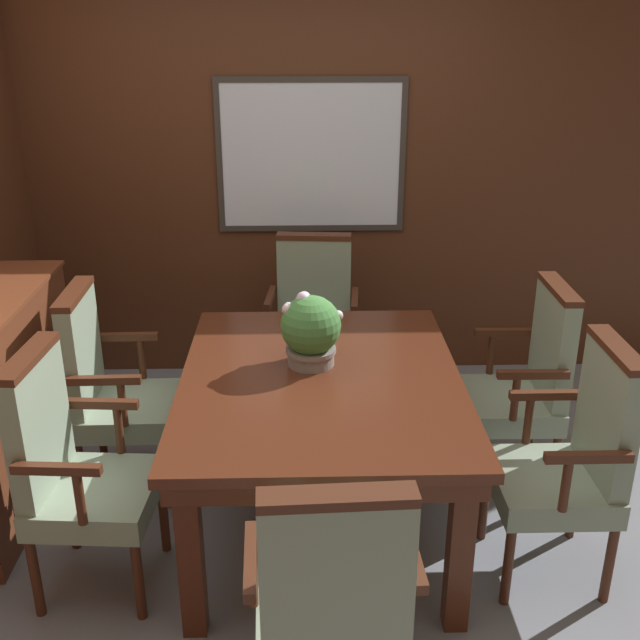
{
  "coord_description": "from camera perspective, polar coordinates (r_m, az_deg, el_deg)",
  "views": [
    {
      "loc": [
        0.08,
        -2.84,
        2.2
      ],
      "look_at": [
        0.16,
        0.21,
        0.96
      ],
      "focal_mm": 42.0,
      "sensor_mm": 36.0,
      "label": 1
    }
  ],
  "objects": [
    {
      "name": "chair_left_near",
      "position": [
        3.15,
        -18.31,
        -10.56
      ],
      "size": [
        0.5,
        0.54,
        1.04
      ],
      "rotation": [
        0.0,
        0.0,
        1.5
      ],
      "color": "#472314",
      "rests_on": "ground_plane"
    },
    {
      "name": "wall_back",
      "position": [
        4.69,
        -2.49,
        10.16
      ],
      "size": [
        7.2,
        0.08,
        2.45
      ],
      "color": "#4C2816",
      "rests_on": "ground_plane"
    },
    {
      "name": "chair_head_near",
      "position": [
        2.41,
        0.98,
        -20.99
      ],
      "size": [
        0.54,
        0.49,
        1.04
      ],
      "rotation": [
        0.0,
        0.0,
        3.19
      ],
      "color": "#472314",
      "rests_on": "ground_plane"
    },
    {
      "name": "chair_head_far",
      "position": [
        4.37,
        -0.54,
        0.02
      ],
      "size": [
        0.55,
        0.51,
        1.04
      ],
      "rotation": [
        0.0,
        0.0,
        -0.09
      ],
      "color": "#472314",
      "rests_on": "ground_plane"
    },
    {
      "name": "chair_right_near",
      "position": [
        3.23,
        18.72,
        -9.79
      ],
      "size": [
        0.47,
        0.52,
        1.04
      ],
      "rotation": [
        0.0,
        0.0,
        -1.57
      ],
      "color": "#472314",
      "rests_on": "ground_plane"
    },
    {
      "name": "chair_right_far",
      "position": [
        3.79,
        15.37,
        -4.42
      ],
      "size": [
        0.47,
        0.53,
        1.04
      ],
      "rotation": [
        0.0,
        0.0,
        -1.58
      ],
      "color": "#472314",
      "rests_on": "ground_plane"
    },
    {
      "name": "chair_left_far",
      "position": [
        3.74,
        -15.77,
        -4.83
      ],
      "size": [
        0.48,
        0.53,
        1.04
      ],
      "rotation": [
        0.0,
        0.0,
        1.59
      ],
      "color": "#472314",
      "rests_on": "ground_plane"
    },
    {
      "name": "potted_plant",
      "position": [
        3.28,
        -0.73,
        -0.76
      ],
      "size": [
        0.28,
        0.27,
        0.34
      ],
      "color": "gray",
      "rests_on": "dining_table"
    },
    {
      "name": "ground_plane",
      "position": [
        3.59,
        -2.59,
        -15.63
      ],
      "size": [
        14.0,
        14.0,
        0.0
      ],
      "primitive_type": "plane",
      "color": "gray"
    },
    {
      "name": "dining_table",
      "position": [
        3.28,
        0.07,
        -5.78
      ],
      "size": [
        1.21,
        1.53,
        0.76
      ],
      "color": "#4C2314",
      "rests_on": "ground_plane"
    }
  ]
}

